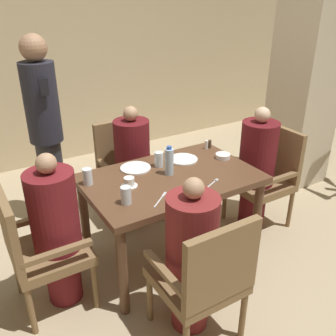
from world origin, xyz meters
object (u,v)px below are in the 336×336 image
object	(u,v)px
teacup_with_saucer	(129,183)
chair_far_side	(127,167)
chair_right_side	(267,174)
plate_main_right	(136,168)
diner_in_right_chair	(256,168)
standing_host	(45,128)
glass_tall_mid	(126,195)
chair_near_corner	(205,276)
diner_in_far_chair	(133,164)
bowl_small	(223,156)
diner_in_left_chair	(56,230)
diner_in_near_chair	(191,255)
chair_left_side	(37,246)
water_bottle	(169,161)
plate_main_left	(183,159)
glass_tall_near	(87,177)
glass_tall_far	(159,159)

from	to	relation	value
teacup_with_saucer	chair_far_side	bearing A→B (deg)	66.52
chair_right_side	teacup_with_saucer	bearing A→B (deg)	179.38
chair_right_side	plate_main_right	size ratio (longest dim) A/B	3.80
diner_in_right_chair	standing_host	xyz separation A→B (m)	(-1.54, 1.08, 0.33)
chair_right_side	glass_tall_mid	xyz separation A→B (m)	(-1.50, -0.19, 0.31)
chair_right_side	chair_near_corner	bearing A→B (deg)	-148.26
chair_right_side	standing_host	distance (m)	2.04
diner_in_far_chair	bowl_small	world-z (taller)	diner_in_far_chair
chair_near_corner	glass_tall_mid	xyz separation A→B (m)	(-0.20, 0.62, 0.31)
diner_in_left_chair	diner_in_right_chair	distance (m)	1.80
diner_in_near_chair	chair_right_side	bearing A→B (deg)	27.04
diner_in_left_chair	chair_near_corner	size ratio (longest dim) A/B	1.24
chair_left_side	water_bottle	bearing A→B (deg)	1.94
chair_left_side	plate_main_left	size ratio (longest dim) A/B	3.80
chair_left_side	diner_in_right_chair	xyz separation A→B (m)	(1.94, 0.00, 0.09)
chair_near_corner	plate_main_right	distance (m)	1.09
teacup_with_saucer	glass_tall_near	bearing A→B (deg)	142.28
chair_near_corner	diner_in_near_chair	world-z (taller)	diner_in_near_chair
diner_in_far_chair	plate_main_left	xyz separation A→B (m)	(0.24, -0.46, 0.18)
glass_tall_far	glass_tall_mid	bearing A→B (deg)	-140.95
chair_far_side	plate_main_left	size ratio (longest dim) A/B	3.80
water_bottle	glass_tall_mid	distance (m)	0.52
chair_far_side	glass_tall_mid	distance (m)	1.14
bowl_small	glass_tall_mid	distance (m)	1.04
plate_main_left	diner_in_left_chair	bearing A→B (deg)	-170.08
diner_in_left_chair	diner_in_far_chair	xyz separation A→B (m)	(0.90, 0.66, -0.00)
standing_host	water_bottle	bearing A→B (deg)	-58.33
glass_tall_near	chair_near_corner	bearing A→B (deg)	-72.19
glass_tall_mid	chair_far_side	bearing A→B (deg)	64.94
diner_in_right_chair	diner_in_near_chair	size ratio (longest dim) A/B	1.06
diner_in_left_chair	glass_tall_far	size ratio (longest dim) A/B	9.26
chair_left_side	diner_in_far_chair	size ratio (longest dim) A/B	0.82
diner_in_near_chair	standing_host	world-z (taller)	standing_host
water_bottle	glass_tall_near	size ratio (longest dim) A/B	1.87
chair_far_side	glass_tall_near	bearing A→B (deg)	-134.14
chair_right_side	glass_tall_far	bearing A→B (deg)	169.32
diner_in_left_chair	plate_main_right	bearing A→B (deg)	19.34
diner_in_right_chair	glass_tall_mid	xyz separation A→B (m)	(-1.36, -0.19, 0.22)
chair_far_side	plate_main_left	world-z (taller)	chair_far_side
chair_near_corner	glass_tall_near	xyz separation A→B (m)	(-0.32, 1.01, 0.31)
chair_far_side	teacup_with_saucer	distance (m)	0.90
diner_in_left_chair	diner_in_far_chair	distance (m)	1.12
diner_in_near_chair	chair_far_side	bearing A→B (deg)	79.91
diner_in_near_chair	teacup_with_saucer	xyz separation A→B (m)	(-0.08, 0.68, 0.22)
chair_near_corner	diner_in_near_chair	xyz separation A→B (m)	(0.00, 0.14, 0.06)
bowl_small	glass_tall_mid	size ratio (longest dim) A/B	1.02
diner_in_right_chair	bowl_small	bearing A→B (deg)	170.55
chair_near_corner	glass_tall_far	size ratio (longest dim) A/B	7.49
diner_in_far_chair	glass_tall_mid	bearing A→B (deg)	-118.58
diner_in_near_chair	bowl_small	bearing A→B (deg)	41.66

